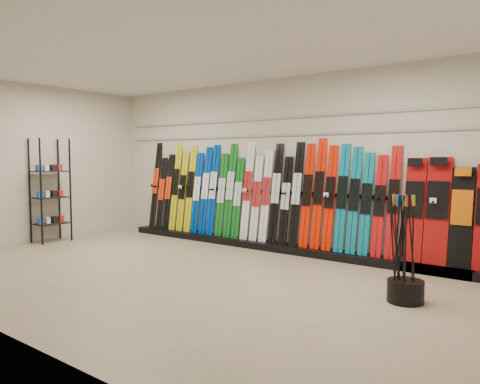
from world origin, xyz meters
The scene contains 12 objects.
floor centered at (0.00, 0.00, 0.00)m, with size 8.00×8.00×0.00m, color tan.
back_wall centered at (0.00, 2.50, 1.50)m, with size 8.00×8.00×0.00m, color beige.
left_wall centered at (-4.00, 0.00, 1.50)m, with size 5.00×5.00×0.00m, color beige.
ceiling centered at (0.00, 0.00, 3.00)m, with size 8.00×8.00×0.00m, color silver.
ski_rack_base centered at (0.22, 2.28, 0.06)m, with size 8.00×0.40×0.12m, color black.
skis centered at (-0.45, 2.36, 0.95)m, with size 5.36×0.29×1.81m.
snowboards centered at (2.93, 2.35, 0.84)m, with size 1.26×0.23×1.50m.
accessory_rack centered at (-3.75, 0.33, 0.99)m, with size 0.40×0.60×1.98m, color black.
pole_bin centered at (2.90, 0.69, 0.12)m, with size 0.40×0.40×0.25m, color black.
ski_poles centered at (2.85, 0.69, 0.61)m, with size 0.32×0.33×1.18m.
slatwall_rail_0 centered at (0.00, 2.48, 2.00)m, with size 7.60×0.02×0.03m, color gray.
slatwall_rail_1 centered at (0.00, 2.48, 2.30)m, with size 7.60×0.02×0.03m, color gray.
Camera 1 is at (4.58, -4.46, 1.60)m, focal length 35.00 mm.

